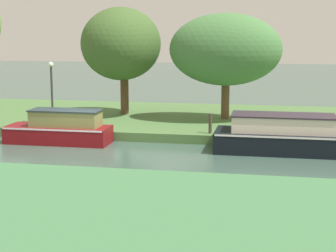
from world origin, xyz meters
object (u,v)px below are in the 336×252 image
(maroon_barge, at_px, (61,129))
(willow_tree_centre, at_px, (121,44))
(willow_tree_right, at_px, (225,50))
(mooring_post_far, at_px, (210,123))
(lamp_post, at_px, (52,85))
(black_narrowboat, at_px, (287,136))
(mooring_post_near, at_px, (263,125))

(maroon_barge, bearing_deg, willow_tree_centre, 77.46)
(willow_tree_right, distance_m, mooring_post_far, 4.67)
(lamp_post, bearing_deg, willow_tree_centre, 51.18)
(black_narrowboat, height_order, mooring_post_near, black_narrowboat)
(mooring_post_near, bearing_deg, lamp_post, 174.36)
(willow_tree_centre, xyz_separation_m, mooring_post_far, (5.08, -4.10, -3.25))
(willow_tree_right, bearing_deg, willow_tree_centre, 174.18)
(willow_tree_centre, height_order, willow_tree_right, willow_tree_centre)
(willow_tree_right, xyz_separation_m, lamp_post, (-7.88, -2.58, -1.61))
(mooring_post_near, xyz_separation_m, mooring_post_far, (-2.24, 0.00, -0.00))
(mooring_post_far, bearing_deg, black_narrowboat, -22.67)
(black_narrowboat, relative_size, willow_tree_right, 1.04)
(black_narrowboat, height_order, mooring_post_far, black_narrowboat)
(mooring_post_far, bearing_deg, willow_tree_centre, 141.07)
(black_narrowboat, distance_m, mooring_post_near, 1.65)
(willow_tree_right, bearing_deg, mooring_post_near, -61.25)
(willow_tree_centre, xyz_separation_m, willow_tree_right, (5.36, -0.55, -0.23))
(willow_tree_centre, xyz_separation_m, lamp_post, (-2.52, -3.13, -1.84))
(willow_tree_centre, bearing_deg, mooring_post_near, -29.28)
(black_narrowboat, distance_m, mooring_post_far, 3.47)
(willow_tree_centre, bearing_deg, black_narrowboat, -33.31)
(maroon_barge, bearing_deg, mooring_post_far, 11.98)
(black_narrowboat, height_order, willow_tree_right, willow_tree_right)
(black_narrowboat, relative_size, willow_tree_centre, 1.02)
(maroon_barge, height_order, lamp_post, lamp_post)
(maroon_barge, relative_size, mooring_post_far, 5.17)
(willow_tree_centre, height_order, mooring_post_near, willow_tree_centre)
(mooring_post_near, bearing_deg, willow_tree_right, 118.75)
(willow_tree_centre, distance_m, willow_tree_right, 5.40)
(willow_tree_right, height_order, mooring_post_far, willow_tree_right)
(lamp_post, height_order, mooring_post_far, lamp_post)
(willow_tree_right, bearing_deg, black_narrowboat, -59.26)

